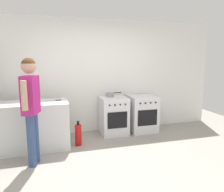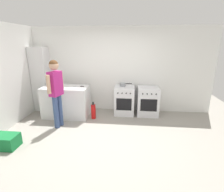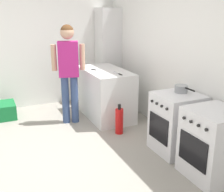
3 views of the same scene
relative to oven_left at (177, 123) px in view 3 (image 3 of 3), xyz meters
The scene contains 13 objects.
ground_plane 1.67m from the oven_left, 102.51° to the right, with size 8.00×8.00×0.00m, color gray.
back_wall 1.01m from the oven_left, 133.25° to the left, with size 6.00×0.10×2.60m, color white.
side_wall_left 3.29m from the oven_left, 158.23° to the right, with size 0.10×3.10×2.60m, color white.
counter_unit 1.74m from the oven_left, 167.47° to the right, with size 1.30×0.70×0.90m, color silver.
oven_left is the anchor object (origin of this frame).
oven_right 0.71m from the oven_left, ahead, with size 0.62×0.62×0.85m.
pot 0.49m from the oven_left, 125.18° to the left, with size 0.36×0.18×0.10m.
knife_chef 1.42m from the oven_left, 167.26° to the right, with size 0.31×0.04×0.01m.
knife_utility 1.87m from the oven_left, 162.66° to the right, with size 0.24×0.14×0.01m.
person 2.07m from the oven_left, 147.49° to the right, with size 0.28×0.55×1.73m.
fire_extinguisher 1.01m from the oven_left, 151.22° to the right, with size 0.13×0.13×0.50m.
recycling_crate_lower 3.22m from the oven_left, 138.53° to the right, with size 0.52×0.36×0.28m, color #197238.
larder_cabinet 2.71m from the oven_left, behind, with size 0.48×0.44×2.00m, color silver.
Camera 3 is at (3.31, -0.76, 1.94)m, focal length 45.00 mm.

